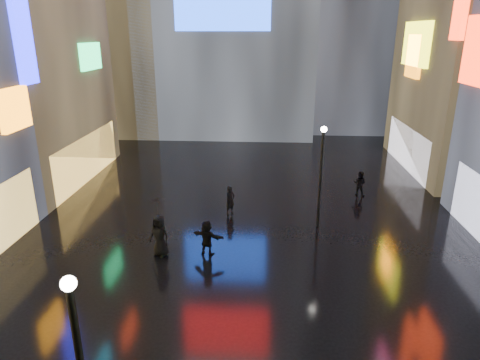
{
  "coord_description": "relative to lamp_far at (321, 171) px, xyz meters",
  "views": [
    {
      "loc": [
        0.79,
        -0.73,
        9.42
      ],
      "look_at": [
        0.0,
        12.0,
        5.0
      ],
      "focal_mm": 32.0,
      "sensor_mm": 36.0,
      "label": 1
    }
  ],
  "objects": [
    {
      "name": "umbrella_2",
      "position": [
        -7.34,
        -3.46,
        -0.63
      ],
      "size": [
        1.26,
        1.26,
        0.82
      ],
      "primitive_type": "imported",
      "rotation": [
        0.0,
        0.0,
        0.59
      ],
      "color": "black",
      "rests_on": "pedestrian_4"
    },
    {
      "name": "pedestrian_5",
      "position": [
        -5.26,
        -3.28,
        -2.14
      ],
      "size": [
        1.57,
        0.96,
        1.62
      ],
      "primitive_type": "imported",
      "rotation": [
        0.0,
        0.0,
        2.79
      ],
      "color": "black",
      "rests_on": "ground"
    },
    {
      "name": "pedestrian_7",
      "position": [
        2.97,
        4.54,
        -2.18
      ],
      "size": [
        0.92,
        0.85,
        1.54
      ],
      "primitive_type": "imported",
      "rotation": [
        0.0,
        0.0,
        2.69
      ],
      "color": "black",
      "rests_on": "ground"
    },
    {
      "name": "pedestrian_6",
      "position": [
        -4.6,
        1.24,
        -2.15
      ],
      "size": [
        0.68,
        0.68,
        1.6
      ],
      "primitive_type": "imported",
      "rotation": [
        0.0,
        0.0,
        0.8
      ],
      "color": "black",
      "rests_on": "ground"
    },
    {
      "name": "lamp_far",
      "position": [
        0.0,
        0.0,
        0.0
      ],
      "size": [
        0.3,
        0.3,
        5.2
      ],
      "color": "black",
      "rests_on": "ground"
    },
    {
      "name": "pedestrian_4",
      "position": [
        -7.34,
        -3.46,
        -1.99
      ],
      "size": [
        1.07,
        0.87,
        1.9
      ],
      "primitive_type": "imported",
      "rotation": [
        0.0,
        0.0,
        -0.33
      ],
      "color": "black",
      "rests_on": "ground"
    },
    {
      "name": "ground",
      "position": [
        -3.54,
        0.56,
        -2.94
      ],
      "size": [
        140.0,
        140.0,
        0.0
      ],
      "primitive_type": "plane",
      "color": "black",
      "rests_on": "ground"
    }
  ]
}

